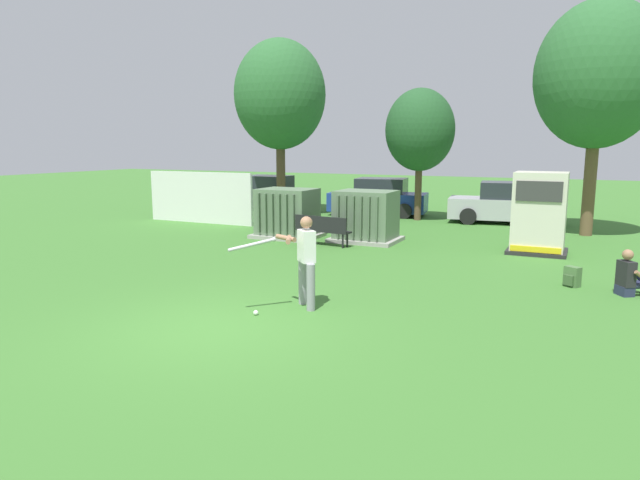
% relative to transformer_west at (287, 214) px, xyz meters
% --- Properties ---
extents(ground_plane, '(96.00, 96.00, 0.00)m').
position_rel_transformer_west_xyz_m(ground_plane, '(3.41, -8.85, -0.79)').
color(ground_plane, '#3D752D').
extents(fence_panel, '(4.80, 0.12, 2.00)m').
position_rel_transformer_west_xyz_m(fence_panel, '(-4.83, 1.65, 0.21)').
color(fence_panel, white).
rests_on(fence_panel, ground).
extents(transformer_west, '(2.10, 1.70, 1.62)m').
position_rel_transformer_west_xyz_m(transformer_west, '(0.00, 0.00, 0.00)').
color(transformer_west, '#9E9B93').
rests_on(transformer_west, ground).
extents(transformer_mid_west, '(2.10, 1.70, 1.62)m').
position_rel_transformer_west_xyz_m(transformer_mid_west, '(2.65, 0.38, 0.00)').
color(transformer_mid_west, '#9E9B93').
rests_on(transformer_mid_west, ground).
extents(generator_enclosure, '(1.60, 1.40, 2.30)m').
position_rel_transformer_west_xyz_m(generator_enclosure, '(7.77, 0.65, 0.35)').
color(generator_enclosure, '#262626').
rests_on(generator_enclosure, ground).
extents(park_bench, '(1.83, 0.59, 0.92)m').
position_rel_transformer_west_xyz_m(park_bench, '(1.72, -0.92, -0.25)').
color(park_bench, black).
rests_on(park_bench, ground).
extents(batter, '(1.31, 1.33, 1.74)m').
position_rel_transformer_west_xyz_m(batter, '(4.24, -7.06, 0.19)').
color(batter, gray).
rests_on(batter, ground).
extents(sports_ball, '(0.09, 0.09, 0.09)m').
position_rel_transformer_west_xyz_m(sports_ball, '(3.68, -7.88, -0.74)').
color(sports_ball, white).
rests_on(sports_ball, ground).
extents(seated_spectator, '(0.78, 0.68, 0.96)m').
position_rel_transformer_west_xyz_m(seated_spectator, '(9.87, -3.41, -0.41)').
color(seated_spectator, '#282D4C').
rests_on(seated_spectator, ground).
extents(backpack, '(0.38, 0.37, 0.44)m').
position_rel_transformer_west_xyz_m(backpack, '(8.78, -3.13, -0.57)').
color(backpack, '#4C723F').
rests_on(backpack, ground).
extents(tree_left, '(3.94, 3.94, 7.52)m').
position_rel_transformer_west_xyz_m(tree_left, '(-3.28, 5.40, 4.37)').
color(tree_left, brown).
rests_on(tree_left, ground).
extents(tree_center_left, '(2.77, 2.77, 5.29)m').
position_rel_transformer_west_xyz_m(tree_center_left, '(2.72, 6.12, 2.84)').
color(tree_center_left, brown).
rests_on(tree_center_left, ground).
extents(tree_center_right, '(4.03, 4.03, 7.70)m').
position_rel_transformer_west_xyz_m(tree_center_right, '(9.01, 4.75, 4.50)').
color(tree_center_right, brown).
rests_on(tree_center_right, ground).
extents(parked_car_leftmost, '(4.29, 2.10, 1.62)m').
position_rel_transformer_west_xyz_m(parked_car_leftmost, '(-4.89, 6.72, -0.04)').
color(parked_car_leftmost, black).
rests_on(parked_car_leftmost, ground).
extents(parked_car_left_of_center, '(4.40, 2.36, 1.62)m').
position_rel_transformer_west_xyz_m(parked_car_left_of_center, '(0.73, 6.98, -0.04)').
color(parked_car_left_of_center, navy).
rests_on(parked_car_left_of_center, ground).
extents(parked_car_right_of_center, '(4.38, 2.31, 1.62)m').
position_rel_transformer_west_xyz_m(parked_car_right_of_center, '(6.08, 6.68, -0.04)').
color(parked_car_right_of_center, '#B2B2B7').
rests_on(parked_car_right_of_center, ground).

